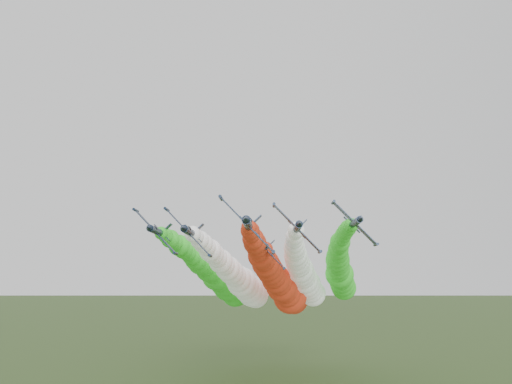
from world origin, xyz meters
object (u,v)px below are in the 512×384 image
jet_inner_right (305,277)px  jet_outer_left (219,279)px  jet_inner_left (241,281)px  jet_trail (285,288)px  jet_lead (279,282)px  jet_outer_right (341,272)px

jet_inner_right → jet_outer_left: jet_outer_left is taller
jet_inner_left → jet_trail: 20.67m
jet_inner_right → jet_trail: jet_inner_right is taller
jet_lead → jet_trail: 28.35m
jet_lead → jet_outer_left: jet_outer_left is taller
jet_outer_left → jet_trail: jet_outer_left is taller
jet_inner_right → jet_outer_left: (-24.72, 9.07, -0.40)m
jet_inner_right → jet_inner_left: bearing=172.0°
jet_outer_left → jet_inner_right: bearing=-20.1°
jet_lead → jet_inner_right: 12.32m
jet_trail → jet_outer_right: bearing=-30.0°
jet_outer_right → jet_trail: jet_outer_right is taller
jet_outer_left → jet_inner_left: bearing=-44.0°
jet_inner_right → jet_outer_left: size_ratio=0.99×
jet_lead → jet_inner_left: size_ratio=1.01×
jet_lead → jet_outer_left: 25.63m
jet_inner_left → jet_trail: (13.07, 15.86, -2.15)m
jet_lead → jet_inner_left: bearing=130.6°
jet_inner_right → jet_outer_left: 26.33m
jet_lead → jet_outer_right: size_ratio=1.01×
jet_inner_left → jet_outer_left: 9.45m
jet_lead → jet_trail: bearing=84.9°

